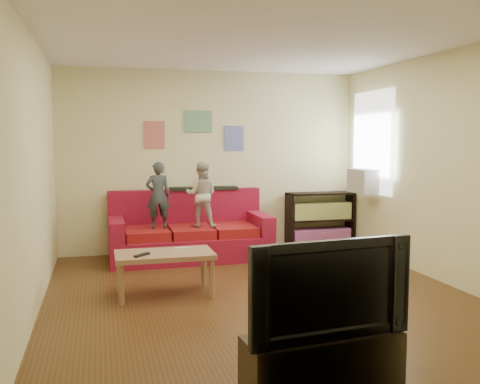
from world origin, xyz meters
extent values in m
cube|color=#563617|center=(0.00, 0.00, -0.01)|extent=(4.50, 5.00, 0.01)
cube|color=white|center=(0.00, 0.00, 2.71)|extent=(4.50, 5.00, 0.01)
cube|color=#F2ECA6|center=(0.00, 2.50, 1.35)|extent=(4.50, 0.01, 2.70)
cube|color=#F2ECA6|center=(0.00, -2.50, 1.35)|extent=(4.50, 0.01, 2.70)
cube|color=#F2ECA6|center=(-2.25, 0.00, 1.35)|extent=(0.01, 5.00, 2.70)
cube|color=#F2ECA6|center=(2.25, 0.00, 1.35)|extent=(0.01, 5.00, 2.70)
cube|color=maroon|center=(-0.43, 1.96, 0.17)|extent=(2.23, 1.00, 0.33)
cube|color=maroon|center=(-0.43, 2.36, 0.64)|extent=(2.23, 0.20, 0.61)
cube|color=maroon|center=(-1.44, 1.96, 0.47)|extent=(0.20, 1.00, 0.28)
cube|color=maroon|center=(0.59, 1.96, 0.47)|extent=(0.20, 1.00, 0.28)
cube|color=maroon|center=(-1.04, 1.88, 0.40)|extent=(0.58, 0.76, 0.13)
cube|color=maroon|center=(-0.43, 1.88, 0.40)|extent=(0.58, 0.76, 0.13)
cube|color=maroon|center=(0.18, 1.88, 0.40)|extent=(0.58, 0.76, 0.13)
cube|color=black|center=(-0.15, 2.36, 0.96)|extent=(1.00, 0.25, 0.04)
imported|color=#343D40|center=(-0.88, 1.86, 0.93)|extent=(0.34, 0.23, 0.91)
imported|color=beige|center=(-0.28, 1.86, 0.92)|extent=(0.52, 0.46, 0.91)
cube|color=#A87857|center=(-0.98, 0.27, 0.44)|extent=(1.05, 0.58, 0.05)
cylinder|color=#A87857|center=(-1.45, 0.04, 0.21)|extent=(0.06, 0.06, 0.42)
cylinder|color=#A87857|center=(-0.51, 0.04, 0.21)|extent=(0.06, 0.06, 0.42)
cylinder|color=#A87857|center=(-1.45, 0.51, 0.21)|extent=(0.06, 0.06, 0.42)
cylinder|color=#A87857|center=(-0.51, 0.51, 0.21)|extent=(0.06, 0.06, 0.42)
cube|color=black|center=(-1.23, 0.15, 0.48)|extent=(0.18, 0.17, 0.02)
cube|color=white|center=(-0.78, 0.32, 0.49)|extent=(0.15, 0.05, 0.03)
cube|color=black|center=(1.18, 2.30, 0.43)|extent=(0.03, 0.32, 0.86)
cube|color=black|center=(2.22, 2.30, 0.43)|extent=(0.03, 0.32, 0.86)
cube|color=black|center=(1.70, 2.30, 0.02)|extent=(1.07, 0.32, 0.03)
cube|color=black|center=(1.70, 2.30, 0.84)|extent=(1.07, 0.32, 0.03)
cube|color=black|center=(1.70, 2.30, 0.43)|extent=(1.01, 0.32, 0.03)
cube|color=#8C3F7E|center=(1.70, 2.30, 0.16)|extent=(0.94, 0.27, 0.26)
cube|color=olive|center=(1.70, 2.30, 0.57)|extent=(0.94, 0.27, 0.26)
cube|color=white|center=(2.22, 1.65, 1.64)|extent=(0.04, 1.08, 1.48)
cube|color=#B7B2A3|center=(2.10, 1.65, 1.08)|extent=(0.28, 0.55, 0.35)
cube|color=#D87266|center=(-0.85, 2.48, 1.75)|extent=(0.30, 0.01, 0.40)
cube|color=#72B27F|center=(-0.20, 2.48, 1.95)|extent=(0.42, 0.01, 0.32)
cube|color=#727FCC|center=(0.35, 2.48, 1.70)|extent=(0.30, 0.01, 0.38)
cube|color=white|center=(0.55, 0.92, 0.13)|extent=(0.43, 0.32, 0.26)
cube|color=white|center=(0.55, 0.92, 0.28)|extent=(0.45, 0.34, 0.05)
cube|color=black|center=(0.55, 0.75, 0.14)|extent=(0.19, 0.00, 0.06)
cube|color=#342716|center=(-0.24, -2.25, 0.20)|extent=(1.09, 0.44, 0.40)
imported|color=black|center=(-0.24, -2.25, 0.73)|extent=(1.15, 0.27, 0.65)
sphere|color=silver|center=(0.29, 0.99, 0.05)|extent=(0.13, 0.13, 0.11)
camera|label=1|loc=(-1.64, -5.41, 1.68)|focal=40.00mm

